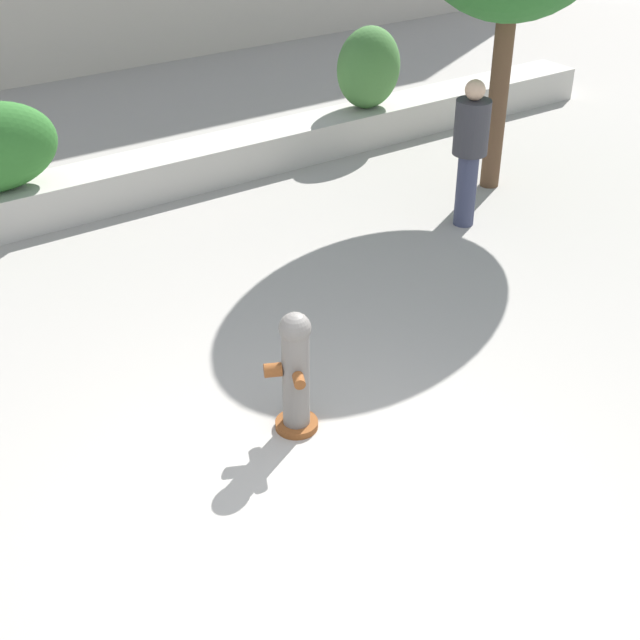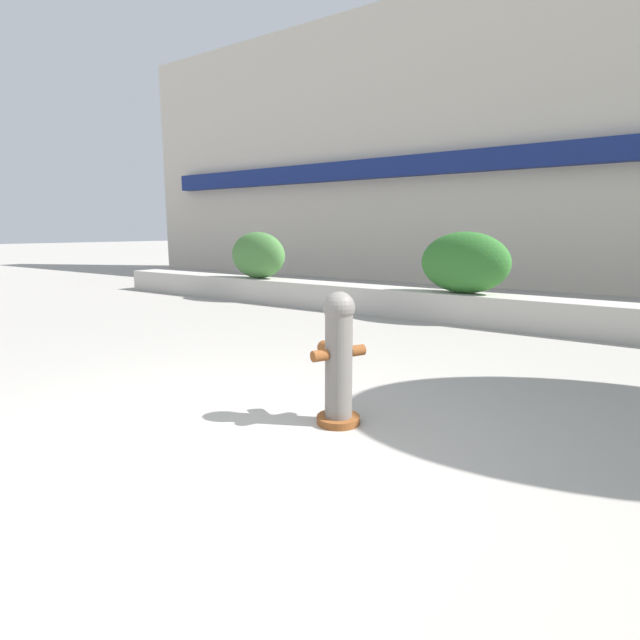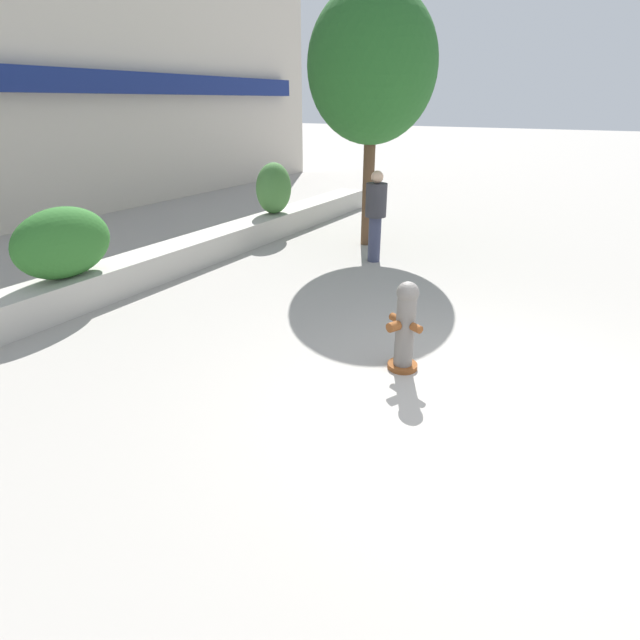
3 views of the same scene
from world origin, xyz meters
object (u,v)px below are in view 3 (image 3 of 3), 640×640
object	(u,v)px
pedestrian	(376,211)
hedge_bush_2	(274,188)
street_tree	(373,67)
fire_hydrant	(405,326)
hedge_bush_1	(63,243)

from	to	relation	value
pedestrian	hedge_bush_2	bearing A→B (deg)	75.04
street_tree	fire_hydrant	bearing A→B (deg)	-150.14
hedge_bush_2	street_tree	size ratio (longest dim) A/B	0.23
hedge_bush_1	fire_hydrant	size ratio (longest dim) A/B	1.41
hedge_bush_2	fire_hydrant	xyz separation A→B (m)	(-4.56, -5.02, -0.52)
hedge_bush_1	pedestrian	size ratio (longest dim) A/B	0.88
hedge_bush_1	street_tree	world-z (taller)	street_tree
hedge_bush_2	pedestrian	size ratio (longest dim) A/B	0.66
street_tree	pedestrian	world-z (taller)	street_tree
hedge_bush_2	street_tree	world-z (taller)	street_tree
hedge_bush_2	fire_hydrant	distance (m)	6.80
fire_hydrant	street_tree	bearing A→B (deg)	29.86
hedge_bush_1	pedestrian	world-z (taller)	pedestrian
hedge_bush_1	pedestrian	xyz separation A→B (m)	(4.52, -2.91, -0.03)
street_tree	pedestrian	bearing A→B (deg)	-147.82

